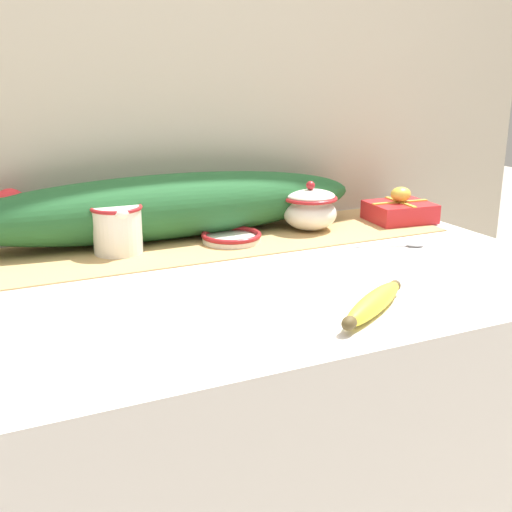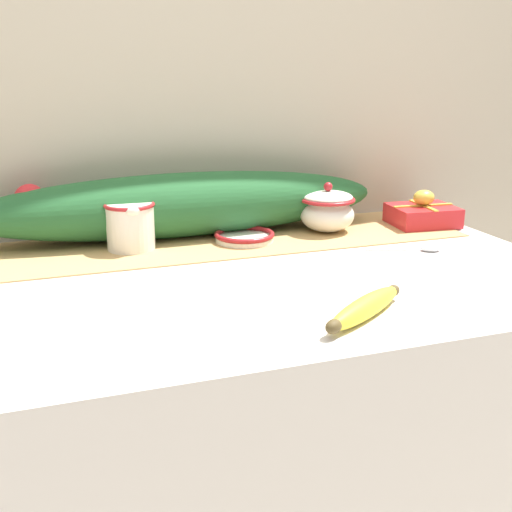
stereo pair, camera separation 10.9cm
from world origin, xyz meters
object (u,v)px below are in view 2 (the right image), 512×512
object	(u,v)px
banana	(365,308)
spoon	(426,249)
cream_pitcher	(130,224)
sugar_bowl	(327,210)
gift_box	(423,214)
small_dish	(244,236)

from	to	relation	value
banana	spoon	size ratio (longest dim) A/B	1.29
cream_pitcher	sugar_bowl	bearing A→B (deg)	-0.16
sugar_bowl	gift_box	bearing A→B (deg)	-4.36
cream_pitcher	sugar_bowl	xyz separation A→B (m)	(0.44, -0.00, -0.00)
small_dish	banana	world-z (taller)	banana
small_dish	gift_box	size ratio (longest dim) A/B	0.82
cream_pitcher	spoon	size ratio (longest dim) A/B	0.82
small_dish	sugar_bowl	bearing A→B (deg)	5.74
small_dish	spoon	xyz separation A→B (m)	(0.33, -0.18, -0.01)
banana	gift_box	distance (m)	0.61
small_dish	banana	size ratio (longest dim) A/B	0.68
sugar_bowl	spoon	size ratio (longest dim) A/B	0.84
sugar_bowl	spoon	distance (m)	0.25
spoon	small_dish	bearing A→B (deg)	171.54
banana	gift_box	world-z (taller)	gift_box
cream_pitcher	banana	xyz separation A→B (m)	(0.27, -0.48, -0.04)
spoon	gift_box	bearing A→B (deg)	80.11
cream_pitcher	banana	distance (m)	0.56
banana	sugar_bowl	bearing A→B (deg)	71.13
sugar_bowl	banana	size ratio (longest dim) A/B	0.65
cream_pitcher	banana	world-z (taller)	cream_pitcher
cream_pitcher	gift_box	xyz separation A→B (m)	(0.68, -0.02, -0.03)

